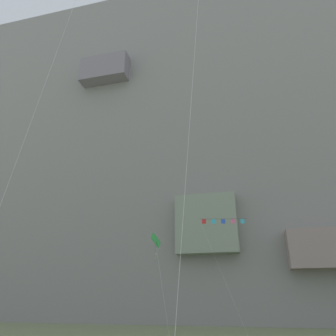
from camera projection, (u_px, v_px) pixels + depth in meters
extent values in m
cube|color=gray|center=(209.00, 142.00, 74.39)|extent=(180.00, 27.17, 77.22)
cube|color=gray|center=(106.00, 71.00, 71.55)|extent=(11.08, 4.53, 6.30)
cube|color=gray|center=(207.00, 224.00, 52.97)|extent=(10.30, 3.78, 9.94)
cylinder|color=silver|center=(196.00, 28.00, 13.80)|extent=(1.71, 4.46, 29.60)
cylinder|color=silver|center=(39.00, 100.00, 16.34)|extent=(0.79, 5.48, 26.67)
cylinder|color=black|center=(223.00, 219.00, 37.58)|extent=(5.67, 1.21, 0.03)
cube|color=red|center=(204.00, 221.00, 37.53)|extent=(0.50, 0.17, 0.55)
cube|color=#38B2D1|center=(214.00, 221.00, 37.50)|extent=(0.49, 0.13, 0.55)
cube|color=blue|center=(223.00, 221.00, 37.46)|extent=(0.49, 0.14, 0.55)
cube|color=pink|center=(233.00, 221.00, 37.42)|extent=(0.50, 0.17, 0.55)
cube|color=#38B2D1|center=(242.00, 221.00, 37.38)|extent=(0.49, 0.14, 0.55)
cylinder|color=silver|center=(222.00, 273.00, 34.48)|extent=(4.68, 0.45, 12.67)
cube|color=green|center=(156.00, 240.00, 33.32)|extent=(0.64, 1.74, 1.76)
cylinder|color=black|center=(156.00, 240.00, 33.32)|extent=(0.56, 0.04, 1.41)
cube|color=#CC3399|center=(156.00, 247.00, 33.04)|extent=(0.06, 0.22, 0.11)
cube|color=blue|center=(155.00, 250.00, 32.91)|extent=(0.02, 0.21, 0.11)
cube|color=white|center=(156.00, 254.00, 32.75)|extent=(0.04, 0.22, 0.11)
cube|color=#8CCC33|center=(155.00, 258.00, 32.62)|extent=(0.05, 0.22, 0.11)
cube|color=blue|center=(156.00, 261.00, 32.46)|extent=(0.06, 0.21, 0.11)
cylinder|color=silver|center=(162.00, 288.00, 29.38)|extent=(2.57, 3.92, 9.31)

